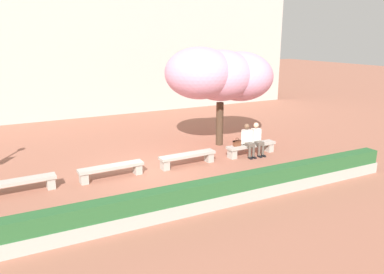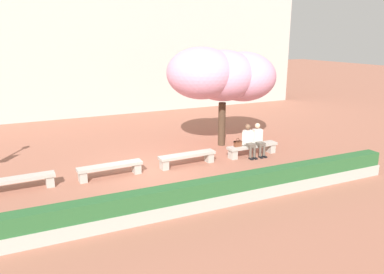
{
  "view_description": "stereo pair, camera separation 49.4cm",
  "coord_description": "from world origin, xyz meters",
  "px_view_note": "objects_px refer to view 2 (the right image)",
  "views": [
    {
      "loc": [
        -4.34,
        -11.66,
        4.6
      ],
      "look_at": [
        1.7,
        0.2,
        1.0
      ],
      "focal_mm": 35.0,
      "sensor_mm": 36.0,
      "label": 1
    },
    {
      "loc": [
        -3.9,
        -11.88,
        4.6
      ],
      "look_at": [
        1.7,
        0.2,
        1.0
      ],
      "focal_mm": 35.0,
      "sensor_mm": 36.0,
      "label": 2
    }
  ],
  "objects_px": {
    "stone_bench_center": "(187,157)",
    "person_seated_left": "(249,139)",
    "stone_bench_near_east": "(252,148)",
    "handbag": "(238,143)",
    "stone_bench_west_end": "(18,182)",
    "cherry_tree_main": "(222,75)",
    "stone_bench_near_west": "(110,168)",
    "person_seated_right": "(258,138)"
  },
  "relations": [
    {
      "from": "stone_bench_west_end",
      "to": "person_seated_right",
      "type": "distance_m",
      "value": 8.73
    },
    {
      "from": "stone_bench_west_end",
      "to": "stone_bench_near_west",
      "type": "height_order",
      "value": "same"
    },
    {
      "from": "stone_bench_center",
      "to": "cherry_tree_main",
      "type": "height_order",
      "value": "cherry_tree_main"
    },
    {
      "from": "stone_bench_near_east",
      "to": "person_seated_left",
      "type": "height_order",
      "value": "person_seated_left"
    },
    {
      "from": "person_seated_left",
      "to": "stone_bench_near_east",
      "type": "bearing_deg",
      "value": 13.27
    },
    {
      "from": "stone_bench_near_east",
      "to": "stone_bench_center",
      "type": "bearing_deg",
      "value": 180.0
    },
    {
      "from": "stone_bench_near_east",
      "to": "handbag",
      "type": "bearing_deg",
      "value": 178.42
    },
    {
      "from": "stone_bench_near_east",
      "to": "person_seated_left",
      "type": "xyz_separation_m",
      "value": [
        -0.23,
        -0.05,
        0.38
      ]
    },
    {
      "from": "stone_bench_near_west",
      "to": "handbag",
      "type": "xyz_separation_m",
      "value": [
        4.99,
        0.02,
        0.27
      ]
    },
    {
      "from": "stone_bench_west_end",
      "to": "person_seated_left",
      "type": "height_order",
      "value": "person_seated_left"
    },
    {
      "from": "stone_bench_near_west",
      "to": "cherry_tree_main",
      "type": "relative_size",
      "value": 0.46
    },
    {
      "from": "stone_bench_center",
      "to": "stone_bench_near_west",
      "type": "bearing_deg",
      "value": -180.0
    },
    {
      "from": "stone_bench_west_end",
      "to": "handbag",
      "type": "xyz_separation_m",
      "value": [
        7.83,
        0.02,
        0.27
      ]
    },
    {
      "from": "stone_bench_near_west",
      "to": "person_seated_right",
      "type": "relative_size",
      "value": 1.7
    },
    {
      "from": "stone_bench_center",
      "to": "person_seated_right",
      "type": "bearing_deg",
      "value": -1.0
    },
    {
      "from": "stone_bench_near_west",
      "to": "person_seated_right",
      "type": "bearing_deg",
      "value": -0.52
    },
    {
      "from": "stone_bench_west_end",
      "to": "handbag",
      "type": "bearing_deg",
      "value": 0.14
    },
    {
      "from": "person_seated_left",
      "to": "stone_bench_near_west",
      "type": "bearing_deg",
      "value": 179.44
    },
    {
      "from": "cherry_tree_main",
      "to": "stone_bench_west_end",
      "type": "bearing_deg",
      "value": -167.22
    },
    {
      "from": "stone_bench_near_west",
      "to": "handbag",
      "type": "relative_size",
      "value": 6.45
    },
    {
      "from": "stone_bench_center",
      "to": "stone_bench_west_end",
      "type": "bearing_deg",
      "value": 180.0
    },
    {
      "from": "stone_bench_near_east",
      "to": "stone_bench_near_west",
      "type": "bearing_deg",
      "value": 180.0
    },
    {
      "from": "stone_bench_west_end",
      "to": "stone_bench_center",
      "type": "height_order",
      "value": "same"
    },
    {
      "from": "stone_bench_center",
      "to": "person_seated_left",
      "type": "height_order",
      "value": "person_seated_left"
    },
    {
      "from": "stone_bench_near_west",
      "to": "stone_bench_center",
      "type": "distance_m",
      "value": 2.83
    },
    {
      "from": "stone_bench_center",
      "to": "person_seated_left",
      "type": "xyz_separation_m",
      "value": [
        2.61,
        -0.05,
        0.38
      ]
    },
    {
      "from": "stone_bench_center",
      "to": "person_seated_right",
      "type": "height_order",
      "value": "person_seated_right"
    },
    {
      "from": "stone_bench_near_west",
      "to": "stone_bench_center",
      "type": "bearing_deg",
      "value": 0.0
    },
    {
      "from": "stone_bench_near_west",
      "to": "person_seated_right",
      "type": "xyz_separation_m",
      "value": [
        5.89,
        -0.05,
        0.38
      ]
    },
    {
      "from": "person_seated_right",
      "to": "handbag",
      "type": "bearing_deg",
      "value": 175.41
    },
    {
      "from": "stone_bench_near_east",
      "to": "person_seated_right",
      "type": "xyz_separation_m",
      "value": [
        0.22,
        -0.05,
        0.38
      ]
    },
    {
      "from": "stone_bench_west_end",
      "to": "stone_bench_near_east",
      "type": "distance_m",
      "value": 8.5
    },
    {
      "from": "person_seated_left",
      "to": "person_seated_right",
      "type": "xyz_separation_m",
      "value": [
        0.45,
        -0.0,
        0.0
      ]
    },
    {
      "from": "stone_bench_center",
      "to": "cherry_tree_main",
      "type": "distance_m",
      "value": 4.08
    },
    {
      "from": "stone_bench_west_end",
      "to": "stone_bench_center",
      "type": "relative_size",
      "value": 1.0
    },
    {
      "from": "handbag",
      "to": "cherry_tree_main",
      "type": "height_order",
      "value": "cherry_tree_main"
    },
    {
      "from": "stone_bench_near_west",
      "to": "person_seated_left",
      "type": "distance_m",
      "value": 5.45
    },
    {
      "from": "person_seated_right",
      "to": "cherry_tree_main",
      "type": "distance_m",
      "value": 3.06
    },
    {
      "from": "stone_bench_west_end",
      "to": "handbag",
      "type": "height_order",
      "value": "handbag"
    },
    {
      "from": "person_seated_right",
      "to": "stone_bench_center",
      "type": "bearing_deg",
      "value": 179.0
    },
    {
      "from": "cherry_tree_main",
      "to": "person_seated_right",
      "type": "bearing_deg",
      "value": -71.96
    },
    {
      "from": "stone_bench_west_end",
      "to": "handbag",
      "type": "relative_size",
      "value": 6.45
    }
  ]
}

